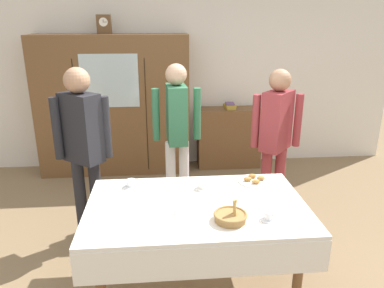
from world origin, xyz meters
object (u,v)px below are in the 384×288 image
at_px(person_beside_shelf, 276,132).
at_px(person_by_cabinet, 83,140).
at_px(person_near_right_end, 177,125).
at_px(mantel_clock, 104,24).
at_px(pastry_plate, 254,180).
at_px(wall_cabinet, 114,106).
at_px(book_stack, 230,106).
at_px(dining_table, 197,218).
at_px(tea_cup_back_edge, 269,216).
at_px(bread_basket, 230,216).
at_px(spoon_front_edge, 171,214).
at_px(tea_cup_center, 131,183).
at_px(tea_cup_near_left, 202,185).
at_px(spoon_far_left, 159,185).
at_px(bookshelf_low, 229,138).

bearing_deg(person_beside_shelf, person_by_cabinet, -172.18).
bearing_deg(person_beside_shelf, person_near_right_end, 164.56).
bearing_deg(person_by_cabinet, mantel_clock, 89.30).
distance_m(pastry_plate, person_near_right_end, 1.16).
distance_m(wall_cabinet, book_stack, 1.64).
height_order(dining_table, person_near_right_end, person_near_right_end).
height_order(tea_cup_back_edge, bread_basket, bread_basket).
relative_size(spoon_front_edge, person_near_right_end, 0.07).
xyz_separation_m(tea_cup_center, bread_basket, (0.73, -0.62, 0.01)).
bearing_deg(tea_cup_near_left, bread_basket, -75.64).
relative_size(person_by_cabinet, person_near_right_end, 1.02).
bearing_deg(bread_basket, person_by_cabinet, 138.93).
distance_m(wall_cabinet, mantel_clock, 1.08).
xyz_separation_m(dining_table, mantel_clock, (-0.95, 2.59, 1.38)).
bearing_deg(pastry_plate, tea_cup_near_left, -168.46).
height_order(mantel_clock, spoon_far_left, mantel_clock).
distance_m(wall_cabinet, spoon_front_edge, 2.79).
height_order(bookshelf_low, person_by_cabinet, person_by_cabinet).
height_order(dining_table, spoon_front_edge, spoon_front_edge).
bearing_deg(person_beside_shelf, tea_cup_center, -155.06).
relative_size(mantel_clock, tea_cup_back_edge, 1.85).
xyz_separation_m(mantel_clock, book_stack, (1.69, 0.05, -1.12)).
height_order(bread_basket, spoon_front_edge, bread_basket).
bearing_deg(tea_cup_center, person_beside_shelf, 24.94).
xyz_separation_m(tea_cup_near_left, spoon_front_edge, (-0.27, -0.40, -0.02)).
height_order(bread_basket, spoon_far_left, bread_basket).
height_order(wall_cabinet, mantel_clock, mantel_clock).
height_order(bookshelf_low, spoon_front_edge, bookshelf_low).
height_order(mantel_clock, spoon_front_edge, mantel_clock).
bearing_deg(person_near_right_end, mantel_clock, 124.70).
distance_m(wall_cabinet, bread_basket, 3.04).
distance_m(wall_cabinet, tea_cup_near_left, 2.49).
height_order(mantel_clock, tea_cup_near_left, mantel_clock).
xyz_separation_m(bookshelf_low, tea_cup_back_edge, (-0.25, -2.88, 0.35)).
xyz_separation_m(book_stack, tea_cup_back_edge, (-0.25, -2.88, -0.13)).
xyz_separation_m(book_stack, person_by_cabinet, (-1.71, -1.84, 0.13)).
bearing_deg(mantel_clock, wall_cabinet, 0.76).
bearing_deg(book_stack, tea_cup_center, -119.17).
distance_m(bookshelf_low, bread_basket, 2.94).
height_order(spoon_front_edge, person_by_cabinet, person_by_cabinet).
bearing_deg(bread_basket, mantel_clock, 112.41).
height_order(dining_table, tea_cup_near_left, tea_cup_near_left).
relative_size(book_stack, bread_basket, 0.85).
bearing_deg(mantel_clock, book_stack, 1.74).
height_order(person_beside_shelf, person_near_right_end, person_near_right_end).
bearing_deg(dining_table, person_near_right_end, 93.65).
distance_m(dining_table, spoon_far_left, 0.50).
distance_m(tea_cup_back_edge, pastry_plate, 0.64).
xyz_separation_m(dining_table, pastry_plate, (0.54, 0.40, 0.11)).
bearing_deg(wall_cabinet, tea_cup_center, -80.13).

